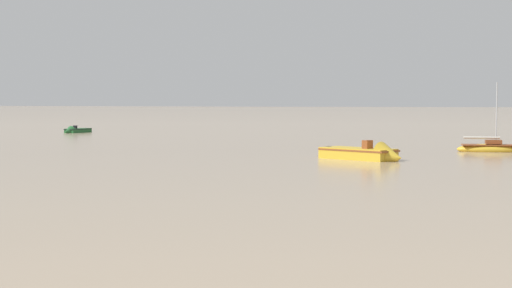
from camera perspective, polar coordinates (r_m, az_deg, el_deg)
name	(u,v)px	position (r m, az deg, el deg)	size (l,w,h in m)	color
motorboat_moored_0	(369,156)	(57.40, 8.16, -0.84)	(6.74, 5.24, 2.23)	gold
sailboat_moored_0	(490,148)	(68.45, 16.55, -0.31)	(5.47, 1.99, 6.03)	gold
motorboat_moored_1	(75,131)	(104.29, -12.96, 0.91)	(2.53, 4.54, 1.48)	#23602D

